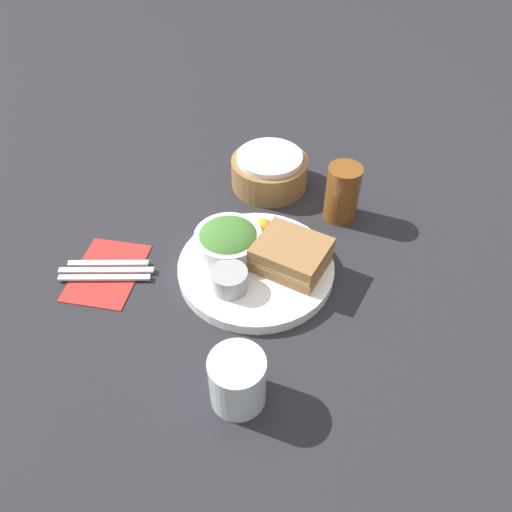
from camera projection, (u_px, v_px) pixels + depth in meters
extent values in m
plane|color=#232328|center=(256.00, 272.00, 0.92)|extent=(4.00, 4.00, 0.00)
cylinder|color=white|center=(256.00, 268.00, 0.91)|extent=(0.28, 0.28, 0.02)
cube|color=olive|center=(291.00, 261.00, 0.90)|extent=(0.15, 0.14, 0.02)
cube|color=#E5C666|center=(291.00, 255.00, 0.88)|extent=(0.14, 0.13, 0.01)
cube|color=olive|center=(292.00, 249.00, 0.87)|extent=(0.15, 0.14, 0.02)
cylinder|color=silver|center=(228.00, 242.00, 0.91)|extent=(0.12, 0.12, 0.04)
ellipsoid|color=#3D702D|center=(228.00, 238.00, 0.91)|extent=(0.11, 0.11, 0.04)
cylinder|color=#99999E|center=(229.00, 280.00, 0.85)|extent=(0.06, 0.06, 0.04)
sphere|color=orange|center=(265.00, 229.00, 0.94)|extent=(0.04, 0.04, 0.04)
cylinder|color=brown|center=(342.00, 193.00, 0.99)|extent=(0.07, 0.07, 0.12)
cylinder|color=olive|center=(269.00, 173.00, 1.08)|extent=(0.16, 0.16, 0.06)
cylinder|color=white|center=(270.00, 158.00, 1.06)|extent=(0.14, 0.14, 0.01)
cube|color=#B22823|center=(107.00, 272.00, 0.92)|extent=(0.12, 0.16, 0.00)
cube|color=silver|center=(104.00, 278.00, 0.90)|extent=(0.17, 0.04, 0.01)
cube|color=silver|center=(106.00, 270.00, 0.91)|extent=(0.17, 0.05, 0.01)
cube|color=silver|center=(108.00, 263.00, 0.93)|extent=(0.15, 0.04, 0.01)
cylinder|color=silver|center=(237.00, 381.00, 0.71)|extent=(0.08, 0.08, 0.09)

